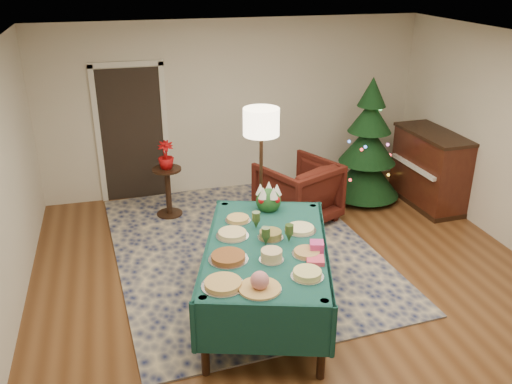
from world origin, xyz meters
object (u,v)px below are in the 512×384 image
object	(u,v)px
gift_box	(317,247)
piano	(430,170)
christmas_tree	(368,147)
armchair	(298,189)
side_table	(168,193)
floor_lamp	(261,131)
potted_plant	(166,161)
buffet_table	(266,258)

from	to	relation	value
gift_box	piano	size ratio (longest dim) A/B	0.10
gift_box	christmas_tree	size ratio (longest dim) A/B	0.07
armchair	side_table	xyz separation A→B (m)	(-1.77, 0.63, -0.13)
floor_lamp	potted_plant	xyz separation A→B (m)	(-1.08, 1.18, -0.71)
buffet_table	potted_plant	size ratio (longest dim) A/B	6.01
floor_lamp	christmas_tree	distance (m)	2.30
gift_box	side_table	bearing A→B (deg)	111.37
piano	potted_plant	bearing A→B (deg)	171.31
buffet_table	gift_box	world-z (taller)	gift_box
floor_lamp	piano	size ratio (longest dim) A/B	1.36
side_table	christmas_tree	distance (m)	3.09
gift_box	potted_plant	size ratio (longest dim) A/B	0.33
side_table	christmas_tree	world-z (taller)	christmas_tree
side_table	potted_plant	world-z (taller)	potted_plant
buffet_table	piano	size ratio (longest dim) A/B	1.78
buffet_table	gift_box	size ratio (longest dim) A/B	18.12
potted_plant	floor_lamp	bearing A→B (deg)	-47.56
buffet_table	piano	distance (m)	3.79
gift_box	potted_plant	xyz separation A→B (m)	(-1.16, 2.95, -0.03)
armchair	floor_lamp	size ratio (longest dim) A/B	0.53
christmas_tree	gift_box	bearing A→B (deg)	-124.25
gift_box	side_table	xyz separation A→B (m)	(-1.16, 2.95, -0.52)
buffet_table	christmas_tree	world-z (taller)	christmas_tree
buffet_table	potted_plant	distance (m)	2.78
armchair	floor_lamp	xyz separation A→B (m)	(-0.70, -0.55, 1.07)
buffet_table	armchair	bearing A→B (deg)	62.74
buffet_table	side_table	bearing A→B (deg)	105.08
floor_lamp	potted_plant	distance (m)	1.74
potted_plant	gift_box	bearing A→B (deg)	-68.63
floor_lamp	side_table	xyz separation A→B (m)	(-1.08, 1.18, -1.20)
armchair	piano	world-z (taller)	piano
side_table	potted_plant	size ratio (longest dim) A/B	1.85
gift_box	potted_plant	bearing A→B (deg)	111.37
buffet_table	potted_plant	xyz separation A→B (m)	(-0.72, 2.67, 0.19)
floor_lamp	christmas_tree	world-z (taller)	christmas_tree
floor_lamp	christmas_tree	bearing A→B (deg)	26.75
gift_box	christmas_tree	world-z (taller)	christmas_tree
floor_lamp	piano	xyz separation A→B (m)	(2.82, 0.58, -1.00)
buffet_table	floor_lamp	distance (m)	1.78
gift_box	buffet_table	bearing A→B (deg)	147.35
buffet_table	armchair	distance (m)	2.31
buffet_table	floor_lamp	bearing A→B (deg)	76.65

